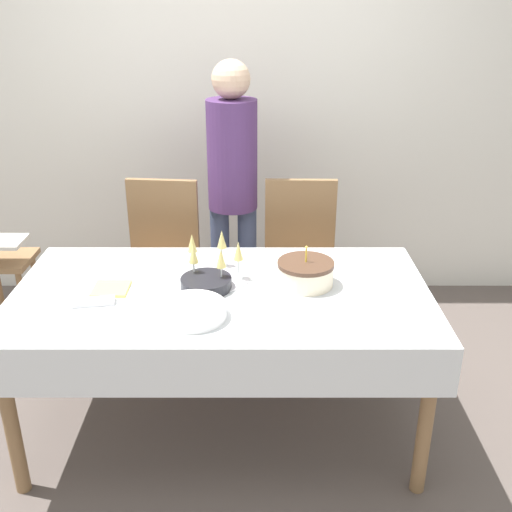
{
  "coord_description": "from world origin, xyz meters",
  "views": [
    {
      "loc": [
        0.15,
        -2.29,
        1.88
      ],
      "look_at": [
        0.16,
        0.09,
        0.85
      ],
      "focal_mm": 42.0,
      "sensor_mm": 36.0,
      "label": 1
    }
  ],
  "objects": [
    {
      "name": "dining_chair_far_right",
      "position": [
        0.4,
        0.79,
        0.52
      ],
      "size": [
        0.43,
        0.43,
        0.96
      ],
      "color": "olive",
      "rests_on": "ground_plane"
    },
    {
      "name": "dining_table",
      "position": [
        0.0,
        0.0,
        0.63
      ],
      "size": [
        1.78,
        0.94,
        0.73
      ],
      "color": "white",
      "rests_on": "ground_plane"
    },
    {
      "name": "dining_chair_far_left",
      "position": [
        -0.39,
        0.79,
        0.52
      ],
      "size": [
        0.46,
        0.46,
        0.96
      ],
      "color": "olive",
      "rests_on": "ground_plane"
    },
    {
      "name": "plate_stack_dessert",
      "position": [
        -0.07,
        0.02,
        0.75
      ],
      "size": [
        0.22,
        0.22,
        0.05
      ],
      "color": "black",
      "rests_on": "dining_table"
    },
    {
      "name": "ground_plane",
      "position": [
        0.0,
        0.0,
        0.0
      ],
      "size": [
        12.0,
        12.0,
        0.0
      ],
      "primitive_type": "plane",
      "color": "#564C47"
    },
    {
      "name": "wall_back",
      "position": [
        0.0,
        1.53,
        1.35
      ],
      "size": [
        8.0,
        0.05,
        2.7
      ],
      "color": "silver",
      "rests_on": "ground_plane"
    },
    {
      "name": "person_standing",
      "position": [
        0.02,
        0.97,
        0.95
      ],
      "size": [
        0.28,
        0.28,
        1.58
      ],
      "color": "#3F4C72",
      "rests_on": "ground_plane"
    },
    {
      "name": "napkin_pile",
      "position": [
        -0.47,
        -0.0,
        0.73
      ],
      "size": [
        0.15,
        0.15,
        0.01
      ],
      "color": "#E0D166",
      "rests_on": "dining_table"
    },
    {
      "name": "cake_knife",
      "position": [
        0.48,
        -0.17,
        0.73
      ],
      "size": [
        0.3,
        0.08,
        0.0
      ],
      "color": "silver",
      "rests_on": "dining_table"
    },
    {
      "name": "high_chair",
      "position": [
        -1.24,
        0.69,
        0.48
      ],
      "size": [
        0.33,
        0.35,
        0.71
      ],
      "color": "olive",
      "rests_on": "ground_plane"
    },
    {
      "name": "plate_stack_main",
      "position": [
        -0.1,
        -0.24,
        0.76
      ],
      "size": [
        0.27,
        0.27,
        0.06
      ],
      "color": "white",
      "rests_on": "dining_table"
    },
    {
      "name": "champagne_tray",
      "position": [
        -0.04,
        0.13,
        0.8
      ],
      "size": [
        0.34,
        0.34,
        0.18
      ],
      "color": "silver",
      "rests_on": "dining_table"
    },
    {
      "name": "birthday_cake",
      "position": [
        0.36,
        0.05,
        0.78
      ],
      "size": [
        0.25,
        0.25,
        0.18
      ],
      "color": "beige",
      "rests_on": "dining_table"
    },
    {
      "name": "fork_pile",
      "position": [
        -0.52,
        -0.13,
        0.74
      ],
      "size": [
        0.18,
        0.09,
        0.02
      ],
      "color": "silver",
      "rests_on": "dining_table"
    }
  ]
}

